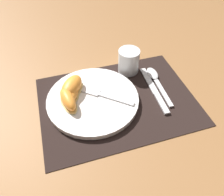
% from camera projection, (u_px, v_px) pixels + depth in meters
% --- Properties ---
extents(ground_plane, '(3.00, 3.00, 0.00)m').
position_uv_depth(ground_plane, '(117.00, 101.00, 0.68)').
color(ground_plane, olive).
extents(placemat, '(0.47, 0.34, 0.00)m').
position_uv_depth(placemat, '(117.00, 100.00, 0.68)').
color(placemat, black).
rests_on(placemat, ground_plane).
extents(plate, '(0.28, 0.28, 0.02)m').
position_uv_depth(plate, '(93.00, 99.00, 0.67)').
color(plate, white).
rests_on(plate, placemat).
extents(juice_glass, '(0.07, 0.07, 0.08)m').
position_uv_depth(juice_glass, '(129.00, 62.00, 0.75)').
color(juice_glass, silver).
rests_on(juice_glass, placemat).
extents(knife, '(0.03, 0.21, 0.01)m').
position_uv_depth(knife, '(154.00, 90.00, 0.70)').
color(knife, silver).
rests_on(knife, placemat).
extents(spoon, '(0.04, 0.19, 0.01)m').
position_uv_depth(spoon, '(155.00, 78.00, 0.74)').
color(spoon, silver).
rests_on(spoon, placemat).
extents(fork, '(0.15, 0.13, 0.00)m').
position_uv_depth(fork, '(101.00, 94.00, 0.67)').
color(fork, silver).
rests_on(fork, plate).
extents(citrus_wedge_0, '(0.10, 0.11, 0.04)m').
position_uv_depth(citrus_wedge_0, '(72.00, 87.00, 0.66)').
color(citrus_wedge_0, '#F4DB84').
rests_on(citrus_wedge_0, plate).
extents(citrus_wedge_1, '(0.09, 0.11, 0.03)m').
position_uv_depth(citrus_wedge_1, '(70.00, 94.00, 0.65)').
color(citrus_wedge_1, '#F4DB84').
rests_on(citrus_wedge_1, plate).
extents(citrus_wedge_2, '(0.06, 0.10, 0.04)m').
position_uv_depth(citrus_wedge_2, '(68.00, 100.00, 0.63)').
color(citrus_wedge_2, '#F4DB84').
rests_on(citrus_wedge_2, plate).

